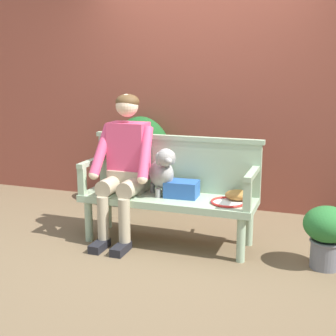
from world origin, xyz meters
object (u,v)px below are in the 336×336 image
garden_bench (168,203)px  baseball_glove (238,195)px  person_seated (125,162)px  dog_on_bench (162,171)px  potted_plant (327,232)px  sports_bag (182,189)px  tennis_racket (228,201)px

garden_bench → baseball_glove: (0.60, 0.07, 0.10)m
person_seated → dog_on_bench: 0.35m
person_seated → garden_bench: bearing=1.6°
garden_bench → potted_plant: size_ratio=3.10×
sports_bag → potted_plant: 1.23m
tennis_racket → baseball_glove: (0.07, 0.08, 0.04)m
garden_bench → sports_bag: 0.18m
baseball_glove → dog_on_bench: bearing=178.0°
garden_bench → baseball_glove: bearing=6.9°
person_seated → sports_bag: (0.52, 0.03, -0.21)m
dog_on_bench → baseball_glove: (0.65, 0.07, -0.17)m
dog_on_bench → potted_plant: 1.42m
potted_plant → baseball_glove: bearing=167.8°
person_seated → potted_plant: person_seated is taller
garden_bench → potted_plant: bearing=-3.6°
dog_on_bench → sports_bag: (0.17, 0.01, -0.15)m
dog_on_bench → sports_bag: dog_on_bench is taller
person_seated → dog_on_bench: bearing=2.8°
tennis_racket → potted_plant: bearing=-5.3°
dog_on_bench → potted_plant: size_ratio=0.88×
garden_bench → sports_bag: sports_bag is taller
person_seated → tennis_racket: bearing=0.1°
person_seated → dog_on_bench: size_ratio=3.00×
person_seated → baseball_glove: person_seated is taller
garden_bench → person_seated: 0.52m
tennis_racket → baseball_glove: bearing=51.6°
sports_bag → potted_plant: sports_bag is taller
garden_bench → potted_plant: (1.32, -0.08, -0.08)m
person_seated → potted_plant: size_ratio=2.64×
garden_bench → tennis_racket: 0.54m
garden_bench → person_seated: size_ratio=1.17×
tennis_racket → potted_plant: size_ratio=1.17×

